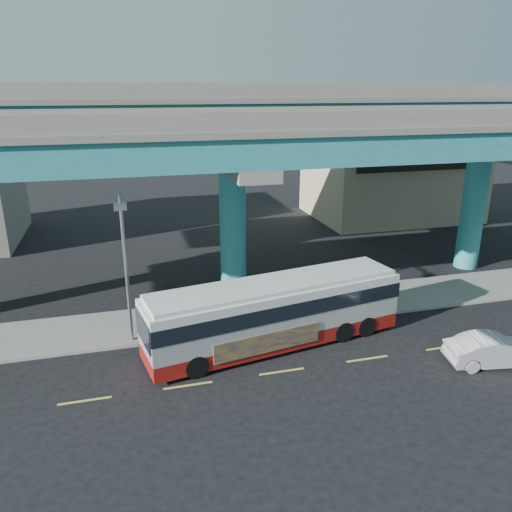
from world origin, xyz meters
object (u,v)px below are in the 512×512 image
object	(u,v)px
transit_bus	(275,310)
stop_sign	(350,276)
sedan	(494,350)
street_lamp	(124,249)

from	to	relation	value
transit_bus	stop_sign	xyz separation A→B (m)	(4.70, 2.07, 0.48)
sedan	stop_sign	distance (m)	7.57
street_lamp	stop_sign	distance (m)	11.50
sedan	transit_bus	bearing A→B (deg)	73.72
sedan	stop_sign	size ratio (longest dim) A/B	1.53
transit_bus	street_lamp	xyz separation A→B (m)	(-6.48, 1.35, 3.09)
transit_bus	sedan	bearing A→B (deg)	-36.28
transit_bus	stop_sign	world-z (taller)	transit_bus
sedan	street_lamp	world-z (taller)	street_lamp
stop_sign	street_lamp	bearing A→B (deg)	-166.83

